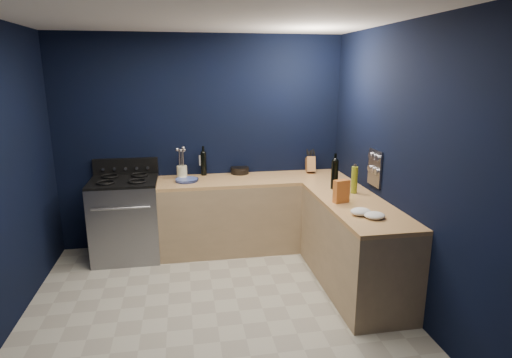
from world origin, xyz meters
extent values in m
cube|color=#ABA796|center=(0.00, 0.00, -0.01)|extent=(3.50, 3.50, 0.02)
cube|color=silver|center=(0.00, 0.00, 2.61)|extent=(3.50, 3.50, 0.02)
cube|color=black|center=(0.00, 1.76, 1.30)|extent=(3.50, 0.02, 2.60)
cube|color=black|center=(1.76, 0.00, 1.30)|extent=(0.02, 3.50, 2.60)
cube|color=black|center=(0.00, -1.76, 1.30)|extent=(3.50, 0.02, 2.60)
cube|color=tan|center=(0.60, 1.44, 0.43)|extent=(2.30, 0.63, 0.86)
cube|color=#9A6838|center=(0.60, 1.44, 0.88)|extent=(2.30, 0.63, 0.04)
cube|color=tan|center=(1.44, 0.29, 0.43)|extent=(0.63, 1.67, 0.86)
cube|color=#9A6838|center=(1.44, 0.29, 0.88)|extent=(0.63, 1.67, 0.04)
cube|color=gray|center=(-0.93, 1.42, 0.46)|extent=(0.76, 0.66, 0.92)
cube|color=black|center=(-0.93, 1.10, 0.45)|extent=(0.59, 0.02, 0.42)
cube|color=black|center=(-0.93, 1.42, 0.94)|extent=(0.76, 0.66, 0.03)
cube|color=black|center=(-0.93, 1.72, 1.04)|extent=(0.76, 0.06, 0.20)
cube|color=gray|center=(1.74, 0.55, 1.18)|extent=(0.02, 0.28, 0.38)
cube|color=white|center=(0.00, 1.74, 1.08)|extent=(0.09, 0.02, 0.13)
cylinder|color=#3F50A9|center=(-0.21, 1.41, 0.92)|extent=(0.33, 0.33, 0.03)
cylinder|color=white|center=(-0.25, 1.51, 0.92)|extent=(0.12, 0.12, 0.04)
cylinder|color=beige|center=(-0.26, 1.57, 0.98)|extent=(0.16, 0.16, 0.16)
cylinder|color=black|center=(0.01, 1.69, 1.04)|extent=(0.09, 0.09, 0.29)
cylinder|color=black|center=(0.46, 1.69, 0.94)|extent=(0.26, 0.26, 0.09)
cube|color=#9A6532|center=(1.37, 1.62, 1.00)|extent=(0.14, 0.24, 0.24)
cylinder|color=black|center=(1.39, 0.81, 1.06)|extent=(0.09, 0.09, 0.32)
cylinder|color=olive|center=(1.54, 0.61, 1.04)|extent=(0.07, 0.07, 0.29)
cylinder|color=olive|center=(1.41, 0.56, 0.95)|extent=(0.06, 0.06, 0.11)
cylinder|color=olive|center=(1.44, 0.56, 0.94)|extent=(0.05, 0.05, 0.08)
cube|color=#B21B2F|center=(1.29, 0.32, 1.01)|extent=(0.17, 0.11, 0.23)
ellipsoid|color=white|center=(1.33, -0.07, 0.93)|extent=(0.21, 0.19, 0.07)
ellipsoid|color=white|center=(1.41, -0.18, 0.93)|extent=(0.22, 0.20, 0.06)
camera|label=1|loc=(-0.23, -3.50, 2.17)|focal=29.78mm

